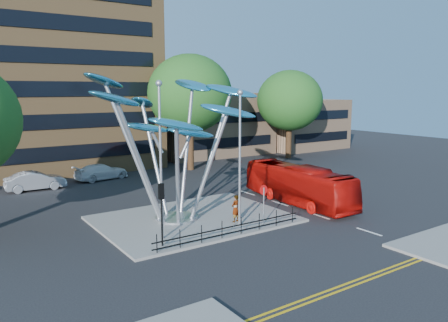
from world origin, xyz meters
TOP-DOWN VIEW (x-y plane):
  - ground at (0.00, 0.00)m, footprint 120.00×120.00m
  - traffic_island at (-1.00, 6.00)m, footprint 12.00×9.00m
  - double_yellow_near at (0.00, -6.00)m, footprint 40.00×0.12m
  - double_yellow_far at (0.00, -6.30)m, footprint 40.00×0.12m
  - brick_tower at (-6.00, 32.00)m, footprint 25.00×15.00m
  - low_building_near at (16.00, 30.00)m, footprint 15.00×8.00m
  - low_building_far at (30.00, 28.00)m, footprint 12.00×8.00m
  - tree_right at (8.00, 22.00)m, footprint 8.80×8.80m
  - tree_far at (22.00, 22.00)m, footprint 8.00×8.00m
  - leaf_sculpture at (-2.07, 6.68)m, footprint 12.72×9.54m
  - street_lamp_left at (-4.50, 3.50)m, footprint 0.36×0.36m
  - street_lamp_right at (0.50, 3.00)m, footprint 0.36×0.36m
  - traffic_light_island at (-5.00, 2.50)m, footprint 0.28×0.18m
  - no_entry_sign_island at (2.00, 2.52)m, footprint 0.60×0.10m
  - pedestrian_railing_front at (-1.00, 1.70)m, footprint 10.00×0.06m
  - red_bus at (7.63, 5.33)m, footprint 3.02×10.44m
  - pedestrian at (0.76, 3.77)m, footprint 0.72×0.57m
  - parked_car_mid at (-7.73, 21.04)m, footprint 4.91×1.88m
  - parked_car_right at (-1.61, 22.24)m, footprint 5.38×2.90m

SIDE VIEW (x-z plane):
  - ground at x=0.00m, z-range 0.00..0.00m
  - double_yellow_near at x=0.00m, z-range 0.00..0.01m
  - double_yellow_far at x=0.00m, z-range 0.00..0.01m
  - traffic_island at x=-1.00m, z-range 0.00..0.15m
  - pedestrian_railing_front at x=-1.00m, z-range 0.05..1.05m
  - parked_car_right at x=-1.61m, z-range 0.00..1.48m
  - parked_car_mid at x=-7.73m, z-range 0.00..1.60m
  - pedestrian at x=0.76m, z-range 0.15..1.90m
  - red_bus at x=7.63m, z-range 0.00..2.87m
  - no_entry_sign_island at x=2.00m, z-range 0.59..3.04m
  - traffic_light_island at x=-5.00m, z-range 0.90..4.33m
  - low_building_far at x=30.00m, z-range 0.00..7.00m
  - low_building_near at x=16.00m, z-range 0.00..8.00m
  - street_lamp_right at x=0.50m, z-range 0.94..9.24m
  - street_lamp_left at x=-4.50m, z-range 0.96..9.76m
  - leaf_sculpture at x=-2.07m, z-range 2.12..11.63m
  - tree_far at x=22.00m, z-range 1.70..12.51m
  - tree_right at x=8.00m, z-range 1.98..14.09m
  - brick_tower at x=-6.00m, z-range 0.00..30.00m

